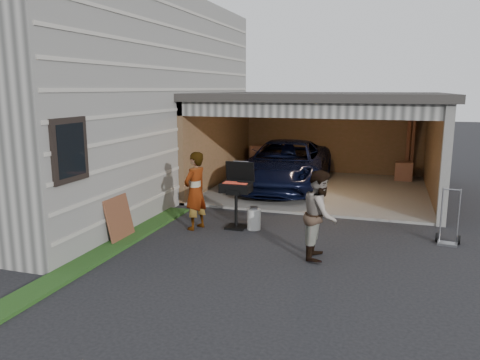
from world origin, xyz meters
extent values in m
plane|color=black|center=(0.00, 0.00, 0.00)|extent=(80.00, 80.00, 0.00)
cube|color=#474744|center=(-6.00, 4.00, 2.75)|extent=(7.00, 11.00, 5.50)
cube|color=#193814|center=(-2.25, -1.00, 0.03)|extent=(0.50, 8.00, 0.06)
cube|color=#605E59|center=(0.75, 6.50, 0.03)|extent=(6.50, 6.00, 0.06)
cube|color=#4A3C22|center=(0.75, 9.43, 1.35)|extent=(6.50, 0.15, 2.70)
cube|color=#4A3C22|center=(3.92, 6.50, 1.35)|extent=(0.15, 6.00, 2.70)
cube|color=#4A3C22|center=(-2.42, 6.50, 1.35)|extent=(0.15, 6.00, 2.70)
cube|color=#2D2B28|center=(0.75, 6.50, 2.80)|extent=(6.80, 6.30, 0.20)
cube|color=#474744|center=(0.75, 3.58, 2.52)|extent=(6.50, 0.16, 0.36)
cube|color=silver|center=(0.75, 4.80, 2.62)|extent=(6.00, 2.40, 0.06)
cube|color=#474744|center=(3.90, 3.55, 1.35)|extent=(0.20, 0.18, 2.70)
cube|color=brown|center=(-1.80, 8.70, 0.31)|extent=(0.60, 0.50, 0.50)
cube|color=brown|center=(-1.80, 8.70, 0.79)|extent=(0.50, 0.45, 0.45)
cube|color=brown|center=(3.20, 8.60, 0.36)|extent=(0.55, 0.50, 0.60)
cube|color=#512E1B|center=(3.38, 9.20, 1.20)|extent=(0.24, 0.43, 2.20)
imported|color=black|center=(-0.26, 6.30, 0.71)|extent=(2.51, 5.15, 1.41)
imported|color=silver|center=(-1.24, 1.68, 0.85)|extent=(0.58, 0.71, 1.70)
imported|color=#48321C|center=(1.59, 0.73, 0.81)|extent=(0.65, 0.81, 1.61)
cube|color=black|center=(-0.42, 2.00, 0.02)|extent=(0.41, 0.41, 0.05)
cylinder|color=black|center=(-0.42, 2.00, 0.44)|extent=(0.07, 0.07, 0.83)
cube|color=black|center=(-0.42, 2.00, 0.91)|extent=(0.65, 0.45, 0.20)
cube|color=#59595B|center=(-0.42, 2.00, 1.00)|extent=(0.59, 0.39, 0.01)
cube|color=black|center=(-0.42, 2.29, 1.22)|extent=(0.65, 0.12, 0.45)
cylinder|color=silver|center=(-0.02, 2.04, 0.23)|extent=(0.37, 0.37, 0.45)
cube|color=#512E1B|center=(-2.40, 0.49, 0.45)|extent=(0.23, 0.81, 0.89)
cube|color=slate|center=(3.90, 2.20, 0.02)|extent=(0.39, 0.28, 0.04)
cylinder|color=black|center=(3.71, 2.35, 0.09)|extent=(0.07, 0.19, 0.19)
cylinder|color=black|center=(4.12, 2.29, 0.09)|extent=(0.07, 0.19, 0.19)
cylinder|color=slate|center=(3.76, 2.34, 0.57)|extent=(0.03, 0.03, 1.09)
cylinder|color=slate|center=(4.07, 2.30, 0.57)|extent=(0.03, 0.03, 1.09)
cylinder|color=slate|center=(3.92, 2.32, 1.09)|extent=(0.31, 0.07, 0.03)
camera|label=1|loc=(2.69, -7.42, 3.03)|focal=35.00mm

